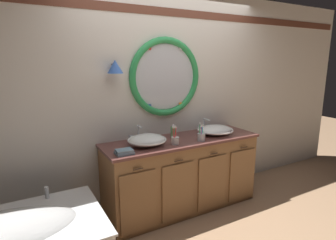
{
  "coord_description": "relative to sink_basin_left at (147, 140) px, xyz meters",
  "views": [
    {
      "loc": [
        -1.67,
        -2.39,
        1.78
      ],
      "look_at": [
        -0.19,
        0.25,
        1.12
      ],
      "focal_mm": 29.64,
      "sensor_mm": 36.0,
      "label": 1
    }
  ],
  "objects": [
    {
      "name": "ground_plane",
      "position": [
        0.46,
        -0.24,
        -0.93
      ],
      "size": [
        14.0,
        14.0,
        0.0
      ],
      "primitive_type": "plane",
      "color": "tan"
    },
    {
      "name": "back_wall_assembly",
      "position": [
        0.45,
        0.35,
        0.39
      ],
      "size": [
        6.4,
        0.26,
        2.6
      ],
      "color": "silver",
      "rests_on": "ground_plane"
    },
    {
      "name": "vanity_counter",
      "position": [
        0.47,
        0.03,
        -0.5
      ],
      "size": [
        1.9,
        0.62,
        0.87
      ],
      "color": "olive",
      "rests_on": "ground_plane"
    },
    {
      "name": "sink_basin_left",
      "position": [
        0.0,
        0.0,
        0.0
      ],
      "size": [
        0.42,
        0.42,
        0.12
      ],
      "color": "white",
      "rests_on": "vanity_counter"
    },
    {
      "name": "sink_basin_right",
      "position": [
        0.94,
        0.0,
        -0.0
      ],
      "size": [
        0.45,
        0.45,
        0.11
      ],
      "color": "white",
      "rests_on": "vanity_counter"
    },
    {
      "name": "faucet_set_left",
      "position": [
        0.0,
        0.23,
        0.01
      ],
      "size": [
        0.24,
        0.12,
        0.18
      ],
      "color": "silver",
      "rests_on": "vanity_counter"
    },
    {
      "name": "faucet_set_right",
      "position": [
        0.94,
        0.23,
        0.01
      ],
      "size": [
        0.21,
        0.15,
        0.17
      ],
      "color": "silver",
      "rests_on": "vanity_counter"
    },
    {
      "name": "toothbrush_holder_left",
      "position": [
        0.28,
        -0.12,
        -0.01
      ],
      "size": [
        0.09,
        0.09,
        0.22
      ],
      "color": "white",
      "rests_on": "vanity_counter"
    },
    {
      "name": "toothbrush_holder_right",
      "position": [
        0.61,
        -0.15,
        -0.01
      ],
      "size": [
        0.09,
        0.09,
        0.22
      ],
      "color": "silver",
      "rests_on": "vanity_counter"
    },
    {
      "name": "soap_dispenser",
      "position": [
        0.41,
        0.14,
        0.01
      ],
      "size": [
        0.06,
        0.06,
        0.16
      ],
      "color": "#6BAD66",
      "rests_on": "vanity_counter"
    },
    {
      "name": "folded_hand_towel",
      "position": [
        -0.32,
        -0.15,
        -0.04
      ],
      "size": [
        0.18,
        0.13,
        0.05
      ],
      "color": "#7593A8",
      "rests_on": "vanity_counter"
    }
  ]
}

